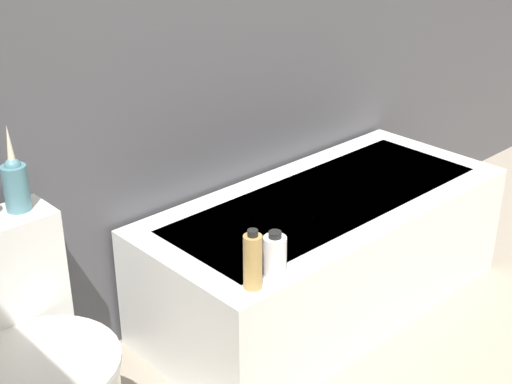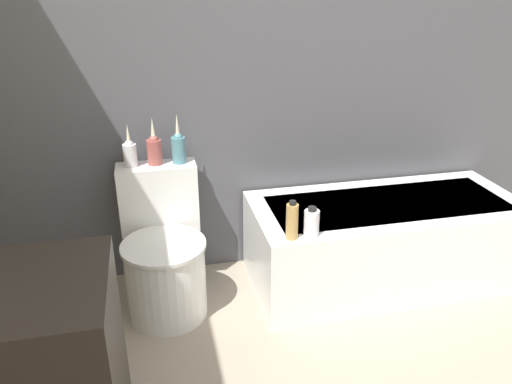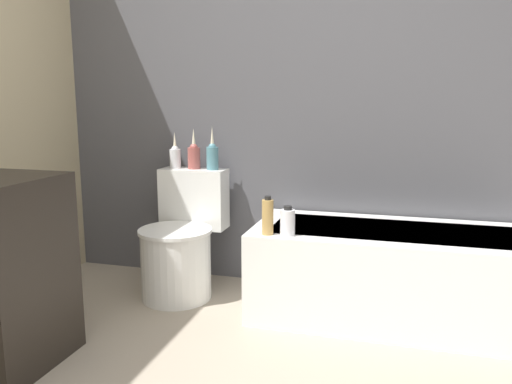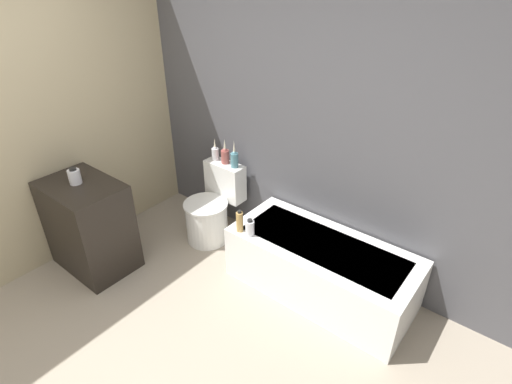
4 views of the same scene
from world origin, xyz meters
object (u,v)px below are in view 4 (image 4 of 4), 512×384
object	(u,v)px
vase_silver	(225,155)
vase_gold	(215,153)
vase_bronze	(234,158)
shampoo_bottle_tall	(240,222)
bathtub	(321,268)
toilet	(212,210)
soap_bottle_glass	(75,176)
shampoo_bottle_short	(250,228)

from	to	relation	value
vase_silver	vase_gold	bearing A→B (deg)	-177.29
vase_gold	vase_bronze	world-z (taller)	vase_bronze
vase_bronze	shampoo_bottle_tall	distance (m)	0.74
bathtub	vase_bronze	bearing A→B (deg)	168.61
bathtub	toilet	distance (m)	1.27
bathtub	toilet	size ratio (longest dim) A/B	2.07
soap_bottle_glass	vase_silver	distance (m)	1.36
bathtub	shampoo_bottle_tall	bearing A→B (deg)	-157.23
vase_gold	vase_silver	xyz separation A→B (m)	(0.13, 0.01, 0.01)
shampoo_bottle_short	soap_bottle_glass	bearing A→B (deg)	-150.97
toilet	soap_bottle_glass	size ratio (longest dim) A/B	5.17
soap_bottle_glass	vase_gold	xyz separation A→B (m)	(0.45, 1.22, -0.09)
vase_silver	shampoo_bottle_short	bearing A→B (deg)	-34.89
bathtub	soap_bottle_glass	xyz separation A→B (m)	(-1.85, -0.99, 0.67)
shampoo_bottle_tall	shampoo_bottle_short	size ratio (longest dim) A/B	1.31
soap_bottle_glass	vase_gold	size ratio (longest dim) A/B	0.62
toilet	vase_silver	size ratio (longest dim) A/B	2.92
bathtub	soap_bottle_glass	distance (m)	2.20
soap_bottle_glass	shampoo_bottle_short	size ratio (longest dim) A/B	0.94
vase_silver	shampoo_bottle_short	distance (m)	0.92
vase_gold	shampoo_bottle_tall	world-z (taller)	vase_gold
bathtub	shampoo_bottle_short	xyz separation A→B (m)	(-0.55, -0.26, 0.31)
bathtub	toilet	world-z (taller)	toilet
vase_silver	vase_bronze	size ratio (longest dim) A/B	0.95
vase_bronze	shampoo_bottle_tall	xyz separation A→B (m)	(0.49, -0.50, -0.25)
soap_bottle_glass	vase_silver	size ratio (longest dim) A/B	0.56
vase_gold	vase_bronze	xyz separation A→B (m)	(0.25, -0.00, 0.01)
vase_bronze	shampoo_bottle_tall	bearing A→B (deg)	-45.82
vase_silver	vase_bronze	xyz separation A→B (m)	(0.13, -0.01, 0.00)
bathtub	shampoo_bottle_tall	xyz separation A→B (m)	(-0.65, -0.27, 0.34)
bathtub	vase_silver	size ratio (longest dim) A/B	6.04
vase_gold	shampoo_bottle_tall	size ratio (longest dim) A/B	1.15
vase_silver	shampoo_bottle_tall	size ratio (longest dim) A/B	1.27
soap_bottle_glass	vase_bronze	world-z (taller)	vase_bronze
vase_gold	vase_silver	distance (m)	0.13
vase_gold	vase_silver	size ratio (longest dim) A/B	0.90
bathtub	shampoo_bottle_tall	world-z (taller)	shampoo_bottle_tall
bathtub	shampoo_bottle_short	world-z (taller)	shampoo_bottle_short
shampoo_bottle_tall	bathtub	bearing A→B (deg)	22.77
vase_bronze	shampoo_bottle_short	xyz separation A→B (m)	(0.59, -0.49, -0.27)
bathtub	shampoo_bottle_short	bearing A→B (deg)	-154.21
bathtub	shampoo_bottle_tall	distance (m)	0.78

